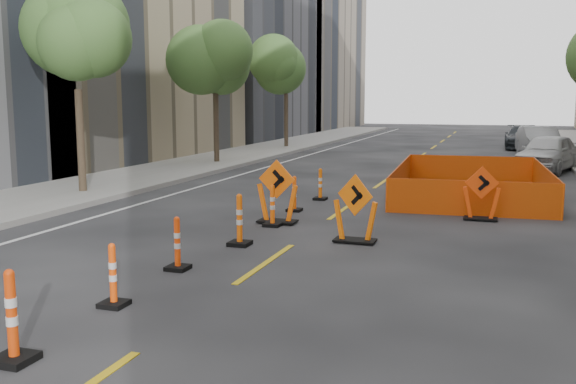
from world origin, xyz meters
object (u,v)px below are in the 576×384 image
(channelizer_8, at_px, (320,184))
(chevron_sign_center, at_px, (355,209))
(chevron_sign_left, at_px, (277,192))
(channelizer_4, at_px, (177,243))
(channelizer_6, at_px, (272,205))
(channelizer_7, at_px, (294,194))
(parked_car_near, at_px, (548,153))
(parked_car_mid, at_px, (539,142))
(channelizer_3, at_px, (113,275))
(channelizer_2, at_px, (12,316))
(channelizer_5, at_px, (240,220))
(chevron_sign_right, at_px, (482,193))
(parked_car_far, at_px, (522,137))

(channelizer_8, relative_size, chevron_sign_center, 0.65)
(chevron_sign_left, bearing_deg, channelizer_4, -88.11)
(channelizer_6, height_order, channelizer_8, channelizer_6)
(channelizer_7, bearing_deg, chevron_sign_left, -85.94)
(channelizer_6, height_order, parked_car_near, parked_car_near)
(chevron_sign_left, height_order, parked_car_mid, parked_car_mid)
(channelizer_3, xyz_separation_m, channelizer_8, (0.18, 10.58, 0.00))
(channelizer_4, bearing_deg, channelizer_2, -88.02)
(chevron_sign_center, xyz_separation_m, parked_car_mid, (4.69, 22.74, 0.05))
(channelizer_2, bearing_deg, channelizer_5, 88.55)
(chevron_sign_right, bearing_deg, channelizer_3, -127.88)
(channelizer_2, relative_size, parked_car_near, 0.24)
(channelizer_2, height_order, channelizer_3, channelizer_2)
(chevron_sign_left, xyz_separation_m, parked_car_far, (6.24, 26.66, -0.08))
(parked_car_mid, bearing_deg, channelizer_7, -118.11)
(channelizer_6, xyz_separation_m, parked_car_far, (6.23, 27.05, 0.19))
(chevron_sign_left, distance_m, parked_car_far, 27.38)
(channelizer_3, relative_size, chevron_sign_center, 0.65)
(channelizer_7, bearing_deg, parked_car_near, 60.39)
(channelizer_4, bearing_deg, parked_car_mid, 74.45)
(channelizer_4, height_order, chevron_sign_left, chevron_sign_left)
(channelizer_5, bearing_deg, parked_car_near, 67.53)
(channelizer_7, bearing_deg, parked_car_far, 75.68)
(channelizer_6, xyz_separation_m, parked_car_mid, (6.94, 21.66, 0.28))
(channelizer_2, relative_size, channelizer_3, 1.17)
(chevron_sign_center, bearing_deg, chevron_sign_left, 170.38)
(channelizer_3, relative_size, parked_car_far, 0.20)
(channelizer_8, bearing_deg, parked_car_far, 74.73)
(chevron_sign_left, bearing_deg, parked_car_far, 81.83)
(channelizer_3, bearing_deg, channelizer_2, -88.19)
(parked_car_far, bearing_deg, channelizer_7, -104.81)
(channelizer_5, relative_size, parked_car_mid, 0.23)
(channelizer_2, relative_size, channelizer_8, 1.17)
(channelizer_4, xyz_separation_m, channelizer_8, (0.26, 8.46, -0.01))
(channelizer_5, relative_size, channelizer_6, 1.08)
(parked_car_near, bearing_deg, chevron_sign_left, -97.59)
(chevron_sign_left, bearing_deg, parked_car_near, 68.88)
(channelizer_2, relative_size, parked_car_mid, 0.23)
(channelizer_8, relative_size, chevron_sign_left, 0.61)
(channelizer_2, bearing_deg, parked_car_near, 72.95)
(channelizer_5, distance_m, chevron_sign_left, 2.52)
(channelizer_3, bearing_deg, channelizer_7, 89.66)
(chevron_sign_left, bearing_deg, chevron_sign_right, 27.92)
(channelizer_2, bearing_deg, channelizer_8, 89.47)
(channelizer_3, relative_size, channelizer_8, 1.00)
(channelizer_5, bearing_deg, channelizer_7, 92.40)
(channelizer_7, bearing_deg, chevron_sign_center, -53.21)
(channelizer_4, bearing_deg, chevron_sign_right, 53.13)
(channelizer_2, height_order, channelizer_8, channelizer_2)
(channelizer_6, bearing_deg, chevron_sign_center, -25.53)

